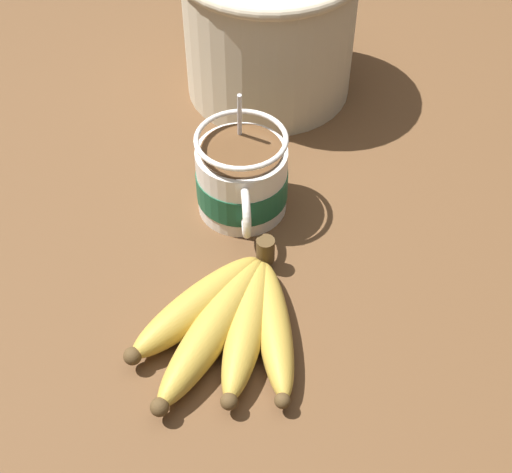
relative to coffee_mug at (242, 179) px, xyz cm
name	(u,v)px	position (x,y,z in cm)	size (l,w,h in cm)	color
table	(261,238)	(3.91, 1.85, -5.83)	(117.10, 117.10, 2.84)	brown
coffee_mug	(242,179)	(0.00, 0.00, 0.00)	(14.34, 10.57, 14.63)	white
banana_bunch	(229,321)	(18.01, -2.56, -2.51)	(19.58, 17.13, 4.21)	#4C381E
woven_basket	(269,26)	(-23.76, 5.26, 5.16)	(23.64, 23.64, 18.34)	beige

